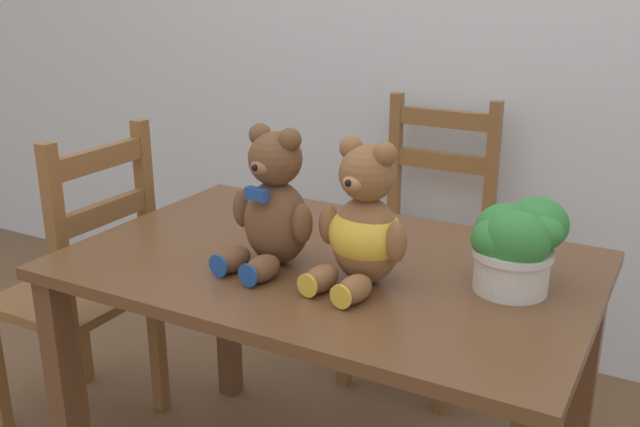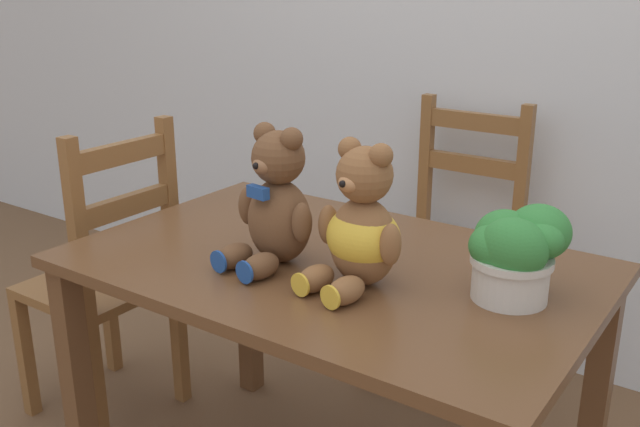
% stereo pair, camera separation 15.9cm
% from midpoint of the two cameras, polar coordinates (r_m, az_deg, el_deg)
% --- Properties ---
extents(dining_table, '(1.23, 0.79, 0.73)m').
position_cam_midpoint_polar(dining_table, '(1.75, -1.93, -7.02)').
color(dining_table, brown).
rests_on(dining_table, ground_plane).
extents(wooden_chair_behind, '(0.40, 0.44, 0.97)m').
position_cam_midpoint_polar(wooden_chair_behind, '(2.52, 6.53, -2.55)').
color(wooden_chair_behind, brown).
rests_on(wooden_chair_behind, ground_plane).
extents(wooden_chair_side, '(0.39, 0.38, 0.97)m').
position_cam_midpoint_polar(wooden_chair_side, '(2.31, -20.39, -5.93)').
color(wooden_chair_side, brown).
rests_on(wooden_chair_side, ground_plane).
extents(teddy_bear_left, '(0.23, 0.24, 0.33)m').
position_cam_midpoint_polar(teddy_bear_left, '(1.64, -6.56, 0.50)').
color(teddy_bear_left, brown).
rests_on(teddy_bear_left, dining_table).
extents(teddy_bear_right, '(0.23, 0.25, 0.32)m').
position_cam_midpoint_polar(teddy_bear_right, '(1.54, 0.60, -1.18)').
color(teddy_bear_right, brown).
rests_on(teddy_bear_right, dining_table).
extents(potted_plant, '(0.19, 0.20, 0.20)m').
position_cam_midpoint_polar(potted_plant, '(1.54, 12.61, -2.31)').
color(potted_plant, beige).
rests_on(potted_plant, dining_table).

